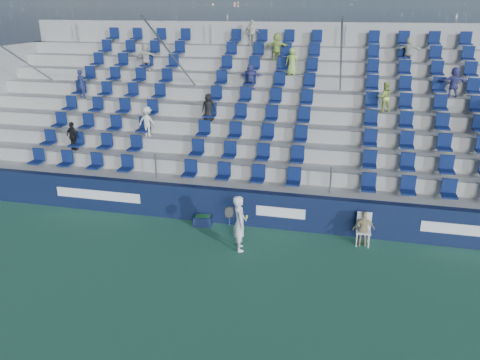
# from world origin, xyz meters

# --- Properties ---
(ground) EXTENTS (70.00, 70.00, 0.00)m
(ground) POSITION_xyz_m (0.00, 0.00, 0.00)
(ground) COLOR #2C684C
(ground) RESTS_ON ground
(sponsor_wall) EXTENTS (24.00, 0.32, 1.20)m
(sponsor_wall) POSITION_xyz_m (0.00, 3.15, 0.60)
(sponsor_wall) COLOR #0F1939
(sponsor_wall) RESTS_ON ground
(grandstand) EXTENTS (24.00, 8.17, 6.63)m
(grandstand) POSITION_xyz_m (-0.00, 8.24, 2.14)
(grandstand) COLOR #999994
(grandstand) RESTS_ON ground
(tennis_player) EXTENTS (0.71, 0.74, 1.73)m
(tennis_player) POSITION_xyz_m (0.50, 1.43, 0.87)
(tennis_player) COLOR silver
(tennis_player) RESTS_ON ground
(line_judge_chair) EXTENTS (0.45, 0.46, 1.01)m
(line_judge_chair) POSITION_xyz_m (4.11, 2.65, 0.57)
(line_judge_chair) COLOR white
(line_judge_chair) RESTS_ON ground
(line_judge) EXTENTS (0.70, 0.41, 1.13)m
(line_judge) POSITION_xyz_m (4.11, 2.50, 0.56)
(line_judge) COLOR tan
(line_judge) RESTS_ON ground
(ball_bin) EXTENTS (0.65, 0.47, 0.34)m
(ball_bin) POSITION_xyz_m (-1.06, 2.75, 0.18)
(ball_bin) COLOR #101A3D
(ball_bin) RESTS_ON ground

